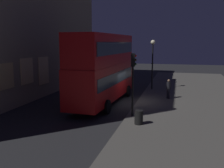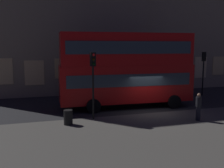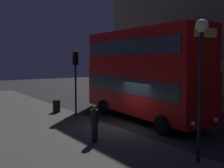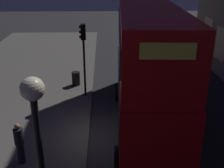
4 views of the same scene
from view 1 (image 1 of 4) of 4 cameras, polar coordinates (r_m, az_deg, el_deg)
name	(u,v)px [view 1 (image 1 of 4)]	position (r m, az deg, el deg)	size (l,w,h in m)	color
ground_plane	(130,102)	(21.74, 4.05, -4.09)	(80.00, 80.00, 0.00)	#232326
sidewalk_slab	(198,106)	(21.45, 18.54, -4.58)	(44.00, 9.73, 0.12)	#4C4944
building_plain_facade	(43,9)	(32.86, -15.05, 15.71)	(14.53, 7.45, 17.76)	tan
double_decker_bus	(103,66)	(20.68, -1.96, 4.01)	(10.26, 3.13, 5.63)	#B20F0F
traffic_light_near_kerb	(133,72)	(16.84, 4.72, 2.78)	(0.35, 0.38, 4.18)	black
traffic_light_far_side	(103,60)	(29.67, -1.94, 5.29)	(0.37, 0.39, 4.12)	black
street_lamp	(153,54)	(27.05, 9.03, 6.53)	(0.46, 0.46, 5.14)	black
pedestrian	(168,89)	(22.99, 12.45, -1.02)	(0.35, 0.35, 1.70)	black
litter_bin	(139,117)	(15.63, 5.97, -7.36)	(0.52, 0.52, 0.87)	black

